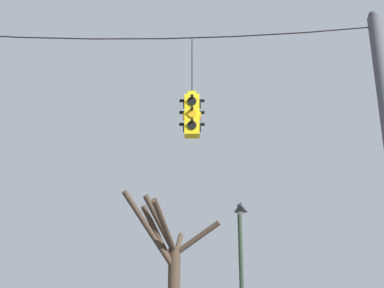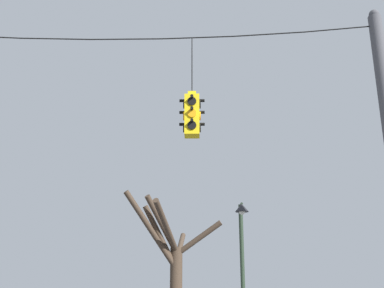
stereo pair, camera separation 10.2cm
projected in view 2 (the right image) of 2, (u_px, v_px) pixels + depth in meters
span_wire at (127, 35)px, 11.66m from camera, size 12.07×0.03×0.34m
traffic_light_near_right_pole at (192, 115)px, 10.99m from camera, size 0.58×0.58×2.51m
street_lamp at (242, 251)px, 13.30m from camera, size 0.38×0.67×4.22m
bare_tree at (172, 267)px, 16.41m from camera, size 3.40×4.21×5.13m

